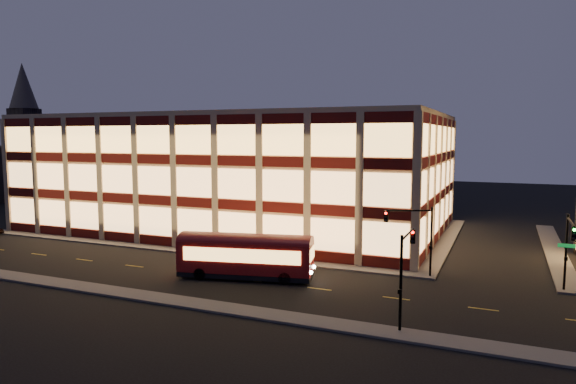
% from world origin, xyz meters
% --- Properties ---
extents(ground, '(200.00, 200.00, 0.00)m').
position_xyz_m(ground, '(0.00, 0.00, 0.00)').
color(ground, black).
rests_on(ground, ground).
extents(sidewalk_office_south, '(54.00, 2.00, 0.15)m').
position_xyz_m(sidewalk_office_south, '(-3.00, 1.00, 0.07)').
color(sidewalk_office_south, '#514F4C').
rests_on(sidewalk_office_south, ground).
extents(sidewalk_office_east, '(2.00, 30.00, 0.15)m').
position_xyz_m(sidewalk_office_east, '(23.00, 17.00, 0.07)').
color(sidewalk_office_east, '#514F4C').
rests_on(sidewalk_office_east, ground).
extents(sidewalk_tower_west, '(2.00, 30.00, 0.15)m').
position_xyz_m(sidewalk_tower_west, '(34.00, 17.00, 0.07)').
color(sidewalk_tower_west, '#514F4C').
rests_on(sidewalk_tower_west, ground).
extents(sidewalk_near, '(100.00, 2.00, 0.15)m').
position_xyz_m(sidewalk_near, '(0.00, -13.00, 0.07)').
color(sidewalk_near, '#514F4C').
rests_on(sidewalk_near, ground).
extents(office_building, '(50.45, 30.45, 14.50)m').
position_xyz_m(office_building, '(-2.91, 16.91, 7.25)').
color(office_building, tan).
rests_on(office_building, ground).
extents(church_tower, '(5.00, 5.00, 18.00)m').
position_xyz_m(church_tower, '(-70.00, 40.00, 9.00)').
color(church_tower, '#2D2621').
rests_on(church_tower, ground).
extents(church_spire, '(6.00, 6.00, 10.00)m').
position_xyz_m(church_spire, '(-70.00, 40.00, 23.00)').
color(church_spire, '#4C473F').
rests_on(church_spire, church_tower).
extents(traffic_signal_far, '(3.79, 1.87, 6.00)m').
position_xyz_m(traffic_signal_far, '(22.21, 0.24, 4.11)').
color(traffic_signal_far, black).
rests_on(traffic_signal_far, ground).
extents(traffic_signal_right, '(1.20, 4.37, 6.00)m').
position_xyz_m(traffic_signal_right, '(33.50, -0.62, 4.10)').
color(traffic_signal_right, black).
rests_on(traffic_signal_right, ground).
extents(traffic_signal_near, '(0.32, 4.45, 6.00)m').
position_xyz_m(traffic_signal_near, '(23.50, -11.03, 4.13)').
color(traffic_signal_near, black).
rests_on(traffic_signal_near, ground).
extents(trolley_bus, '(11.54, 5.11, 3.79)m').
position_xyz_m(trolley_bus, '(9.27, -5.50, 2.10)').
color(trolley_bus, maroon).
rests_on(trolley_bus, ground).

